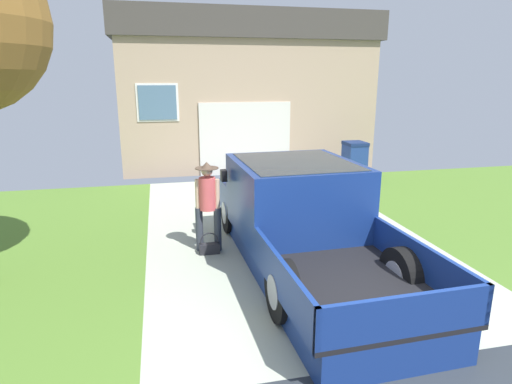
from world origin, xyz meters
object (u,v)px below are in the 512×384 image
at_px(pickup_truck, 299,217).
at_px(house_with_garage, 237,90).
at_px(wheeled_trash_bin, 354,159).
at_px(handbag, 209,247).
at_px(person_with_hat, 208,200).

bearing_deg(pickup_truck, house_with_garage, 83.78).
distance_m(pickup_truck, wheeled_trash_bin, 6.55).
bearing_deg(handbag, pickup_truck, -20.40).
bearing_deg(handbag, wheeled_trash_bin, 44.46).
bearing_deg(person_with_hat, pickup_truck, -12.60).
bearing_deg(wheeled_trash_bin, house_with_garage, 122.03).
bearing_deg(house_with_garage, person_with_hat, -103.50).
bearing_deg(handbag, person_with_hat, 85.97).
distance_m(pickup_truck, house_with_garage, 10.15).
xyz_separation_m(person_with_hat, handbag, (-0.01, -0.17, -0.82)).
bearing_deg(person_with_hat, wheeled_trash_bin, 57.07).
height_order(pickup_truck, handbag, pickup_truck).
height_order(handbag, wheeled_trash_bin, wheeled_trash_bin).
xyz_separation_m(handbag, house_with_garage, (2.23, 9.42, 2.44)).
xyz_separation_m(person_with_hat, wheeled_trash_bin, (5.02, 4.78, -0.32)).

